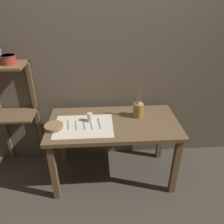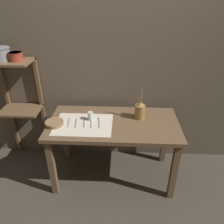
% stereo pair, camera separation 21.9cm
% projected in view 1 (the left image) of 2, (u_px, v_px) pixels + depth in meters
% --- Properties ---
extents(ground_plane, '(12.00, 12.00, 0.00)m').
position_uv_depth(ground_plane, '(113.00, 174.00, 2.61)').
color(ground_plane, '#473F35').
extents(stone_wall_back, '(7.00, 0.06, 2.40)m').
position_uv_depth(stone_wall_back, '(111.00, 65.00, 2.42)').
color(stone_wall_back, brown).
rests_on(stone_wall_back, ground_plane).
extents(wooden_table, '(1.34, 0.69, 0.73)m').
position_uv_depth(wooden_table, '(114.00, 130.00, 2.30)').
color(wooden_table, brown).
rests_on(wooden_table, ground_plane).
extents(wooden_shelf_unit, '(0.44, 0.31, 1.29)m').
position_uv_depth(wooden_shelf_unit, '(12.00, 100.00, 2.38)').
color(wooden_shelf_unit, brown).
rests_on(wooden_shelf_unit, ground_plane).
extents(linen_cloth, '(0.58, 0.44, 0.00)m').
position_uv_depth(linen_cloth, '(84.00, 126.00, 2.19)').
color(linen_cloth, beige).
rests_on(linen_cloth, wooden_table).
extents(pitcher_with_flowers, '(0.11, 0.11, 0.39)m').
position_uv_depth(pitcher_with_flowers, '(138.00, 109.00, 2.32)').
color(pitcher_with_flowers, olive).
rests_on(pitcher_with_flowers, wooden_table).
extents(wooden_bowl, '(0.18, 0.18, 0.04)m').
position_uv_depth(wooden_bowl, '(54.00, 127.00, 2.14)').
color(wooden_bowl, '#8E6B47').
rests_on(wooden_bowl, wooden_table).
extents(glass_tumbler_near, '(0.06, 0.06, 0.09)m').
position_uv_depth(glass_tumbler_near, '(90.00, 117.00, 2.24)').
color(glass_tumbler_near, silver).
rests_on(glass_tumbler_near, wooden_table).
extents(knife_center, '(0.03, 0.18, 0.00)m').
position_uv_depth(knife_center, '(68.00, 125.00, 2.20)').
color(knife_center, gray).
rests_on(knife_center, wooden_table).
extents(fork_outer, '(0.03, 0.18, 0.00)m').
position_uv_depth(fork_outer, '(76.00, 125.00, 2.19)').
color(fork_outer, gray).
rests_on(fork_outer, wooden_table).
extents(spoon_inner, '(0.04, 0.19, 0.02)m').
position_uv_depth(spoon_inner, '(84.00, 122.00, 2.25)').
color(spoon_inner, gray).
rests_on(spoon_inner, wooden_table).
extents(fork_inner, '(0.03, 0.18, 0.00)m').
position_uv_depth(fork_inner, '(91.00, 125.00, 2.20)').
color(fork_inner, gray).
rests_on(fork_inner, wooden_table).
extents(spoon_outer, '(0.04, 0.19, 0.02)m').
position_uv_depth(spoon_outer, '(99.00, 121.00, 2.25)').
color(spoon_outer, gray).
rests_on(spoon_outer, wooden_table).
extents(metal_pot_small, '(0.15, 0.15, 0.09)m').
position_uv_depth(metal_pot_small, '(8.00, 59.00, 2.12)').
color(metal_pot_small, '#9E3828').
rests_on(metal_pot_small, wooden_shelf_unit).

